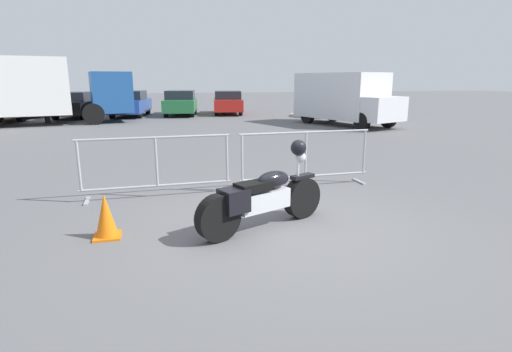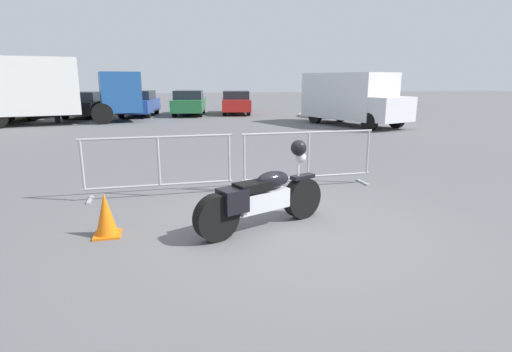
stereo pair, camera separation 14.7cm
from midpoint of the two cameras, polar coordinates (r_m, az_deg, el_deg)
name	(u,v)px [view 1 (the left image)]	position (r m, az deg, el deg)	size (l,w,h in m)	color
ground_plane	(294,229)	(5.59, 4.76, -7.55)	(120.00, 120.00, 0.00)	#5B5B5E
motorcycle	(263,197)	(5.46, 0.29, -3.00)	(1.98, 0.98, 1.18)	black
crowd_barrier_near	(157,166)	(7.15, -14.59, 1.44)	(2.59, 0.47, 1.07)	#9EA0A5
crowd_barrier_far	(306,158)	(7.65, 6.55, 2.58)	(2.59, 0.47, 1.07)	#9EA0A5
box_truck	(30,88)	(20.89, -29.71, 10.82)	(7.97, 3.54, 2.98)	white
delivery_van	(344,97)	(18.71, 12.19, 10.93)	(3.54, 5.37, 2.31)	silver
parked_car_white	(17,104)	(24.43, -31.10, 8.75)	(2.49, 4.68, 1.51)	white
parked_car_black	(77,105)	(24.11, -24.42, 9.27)	(2.27, 4.27, 1.38)	black
parked_car_blue	(130,103)	(23.90, -17.68, 9.86)	(2.34, 4.40, 1.42)	#284799
parked_car_green	(181,103)	(23.90, -10.87, 10.24)	(2.33, 4.39, 1.42)	#236B38
parked_car_red	(228,102)	(24.44, -4.23, 10.46)	(2.25, 4.24, 1.37)	#B21E19
pedestrian	(46,103)	(21.74, -28.03, 9.15)	(0.48, 0.48, 1.69)	#262838
planter_island	(321,109)	(23.04, 9.12, 9.40)	(3.32, 3.32, 1.24)	#ADA89E
traffic_cone	(106,216)	(5.57, -21.39, -5.39)	(0.34, 0.34, 0.59)	orange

